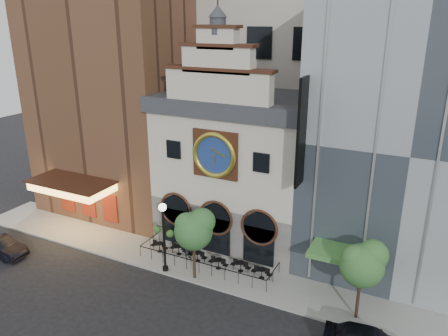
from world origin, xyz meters
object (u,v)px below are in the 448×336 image
Objects in this scene: tree_right at (363,262)px; bistro_5 at (262,273)px; bistro_1 at (179,249)px; lamppost at (164,230)px; pedestrian at (188,248)px; bistro_0 at (159,246)px; tree_left at (194,228)px; car_left at (0,246)px; bistro_2 at (198,256)px; bistro_4 at (241,266)px; bistro_3 at (218,263)px.

bistro_5 is at bearing 169.09° from tree_right.
bistro_1 is 3.76m from lamppost.
tree_right is at bearing -6.20° from bistro_1.
tree_right is (13.13, -1.33, 3.01)m from pedestrian.
tree_left is at bearing -23.43° from bistro_0.
lamppost is 2.57m from tree_left.
car_left is 0.88× the size of tree_right.
bistro_2 is at bearing -6.51° from bistro_1.
tree_right reaches higher than pedestrian.
bistro_1 is 0.29× the size of lamppost.
lamppost is at bearing -46.87° from bistro_0.
car_left is (-18.26, -6.16, 0.16)m from bistro_4.
pedestrian is at bearing 175.40° from bistro_3.
bistro_1 is 0.34× the size of car_left.
bistro_3 is at bearing -1.18° from bistro_0.
bistro_2 is 0.29× the size of tree_left.
bistro_2 is 5.31m from bistro_5.
bistro_0 is 1.00× the size of bistro_4.
bistro_3 is at bearing -167.00° from bistro_4.
bistro_3 is at bearing -72.72° from car_left.
bistro_4 is 0.34× the size of car_left.
bistro_0 is 12.69m from car_left.
bistro_4 is at bearing 40.24° from tree_left.
bistro_1 is at bearing 179.54° from bistro_4.
tree_right is at bearing -6.10° from bistro_3.
bistro_0 is at bearing 178.82° from bistro_3.
tree_left reaches higher than bistro_5.
lamppost is at bearing -82.44° from bistro_1.
bistro_5 is 0.29× the size of tree_left.
tree_right is (6.97, -1.34, 3.47)m from bistro_5.
bistro_1 is 5.02m from tree_left.
bistro_3 is at bearing -6.47° from bistro_1.
tree_right is (15.74, -1.22, 3.47)m from bistro_0.
bistro_1 is at bearing 173.49° from bistro_2.
tree_right is (26.98, 4.67, 3.30)m from car_left.
tree_right is at bearing -82.09° from car_left.
bistro_4 is at bearing 2.65° from bistro_2.
car_left is at bearing -159.63° from lamppost.
bistro_0 is 1.00× the size of bistro_3.
bistro_5 is (5.31, 0.02, 0.00)m from bistro_2.
tree_left reaches higher than bistro_2.
bistro_5 is at bearing -1.52° from bistro_1.
pedestrian is at bearing 2.47° from bistro_0.
bistro_1 is at bearing -66.16° from car_left.
lamppost reaches higher than bistro_3.
bistro_3 is at bearing 34.05° from lamppost.
car_left reaches higher than bistro_4.
bistro_4 is (5.40, -0.04, 0.00)m from bistro_1.
bistro_3 and bistro_5 have the same top height.
car_left reaches higher than bistro_2.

